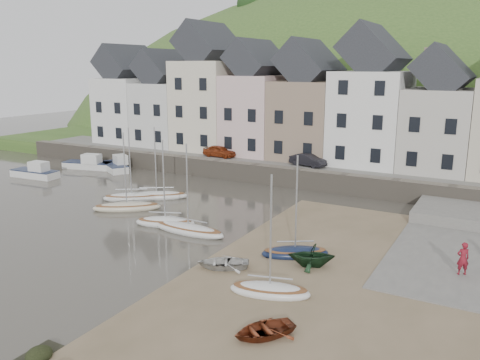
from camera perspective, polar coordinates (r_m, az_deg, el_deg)
The scene contains 24 objects.
ground at distance 31.28m, azimuth -5.42°, elevation -7.56°, with size 160.00×160.00×0.00m, color #444036.
quay_land at distance 59.34m, azimuth 12.36°, elevation 2.89°, with size 90.00×30.00×1.50m, color #3A5B24.
quay_street at distance 48.48m, azimuth 8.40°, elevation 1.75°, with size 70.00×7.00×0.10m, color slate.
seawall at distance 45.43m, azimuth 6.79°, elevation 0.19°, with size 70.00×1.20×1.80m, color slate.
beach at distance 27.02m, azimuth 14.59°, elevation -11.34°, with size 18.00×26.00×0.06m, color brown.
slipway at distance 33.87m, azimuth 24.74°, elevation -7.01°, with size 8.00×18.00×0.12m, color slate.
hillside at distance 91.49m, azimuth 13.98°, elevation -5.71°, with size 134.40×84.00×84.00m.
townhouse_terrace at distance 50.41m, azimuth 11.95°, elevation 8.68°, with size 61.05×8.00×13.93m.
sailboat_0 at distance 42.29m, azimuth -9.65°, elevation -1.78°, with size 5.20×4.13×6.32m.
sailboat_1 at distance 42.17m, azimuth -12.47°, elevation -1.95°, with size 4.80×3.90×6.32m.
sailboat_2 at distance 39.43m, azimuth -13.01°, elevation -3.04°, with size 5.14×4.35×6.32m.
sailboat_3 at distance 35.20m, azimuth -8.68°, elevation -4.81°, with size 4.51×3.05×6.32m.
sailboat_4 at distance 33.46m, azimuth -6.03°, elevation -5.70°, with size 5.63×1.54×6.32m.
sailboat_5 at distance 29.50m, azimuth 6.42°, elevation -8.35°, with size 4.19×3.39×6.32m.
sailboat_6 at distance 24.77m, azimuth 3.50°, elevation -12.66°, with size 4.30×2.57×6.32m.
motorboat_0 at distance 56.04m, azimuth -17.16°, elevation 1.84°, with size 5.72×2.95×1.70m.
motorboat_1 at distance 53.46m, azimuth -22.66°, elevation 0.87°, with size 5.21×2.15×1.70m.
motorboat_2 at distance 54.35m, azimuth -14.27°, elevation 1.68°, with size 5.04×3.88×1.70m.
rowboat_white at distance 27.65m, azimuth -2.00°, elevation -9.58°, with size 2.06×2.88×0.60m, color silver.
rowboat_green at distance 27.98m, azimuth 8.33°, elevation -8.61°, with size 2.20×2.55×1.34m, color black.
rowboat_red at distance 21.33m, azimuth 2.76°, elevation -16.98°, with size 1.94×2.72×0.56m, color brown.
person_red at distance 28.97m, azimuth 24.50°, elevation -8.30°, with size 0.66×0.44×1.82m, color maroon.
car_left at distance 51.84m, azimuth -2.42°, elevation 3.37°, with size 1.46×3.62×1.23m, color maroon.
car_right at distance 47.46m, azimuth 7.92°, elevation 2.32°, with size 1.28×3.66×1.21m, color black.
Camera 1 is at (16.76, -23.98, 11.07)m, focal length 36.69 mm.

